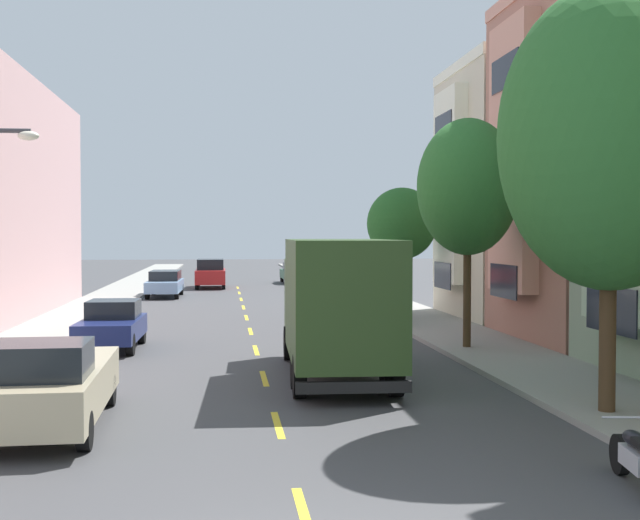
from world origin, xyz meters
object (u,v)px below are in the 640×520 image
(moving_red_sedan, at_px, (211,273))
(delivery_box_truck, at_px, (337,300))
(parked_wagon_forest, at_px, (295,272))
(parked_wagon_sky, at_px, (165,283))
(parked_motorcycle, at_px, (637,460))
(street_tree_nearest, at_px, (610,137))
(street_tree_third, at_px, (402,224))
(parked_hatchback_silver, at_px, (360,308))
(parked_pickup_champagne, at_px, (47,385))
(parked_hatchback_navy, at_px, (112,325))
(street_tree_second, at_px, (468,187))

(moving_red_sedan, bearing_deg, delivery_box_truck, -84.17)
(parked_wagon_forest, height_order, parked_wagon_sky, same)
(parked_wagon_sky, distance_m, parked_motorcycle, 37.87)
(delivery_box_truck, bearing_deg, street_tree_nearest, -47.11)
(street_tree_third, bearing_deg, moving_red_sedan, 110.70)
(street_tree_nearest, height_order, moving_red_sedan, street_tree_nearest)
(parked_hatchback_silver, bearing_deg, moving_red_sedan, 103.94)
(parked_wagon_forest, relative_size, parked_pickup_champagne, 0.89)
(street_tree_third, xyz_separation_m, parked_pickup_champagne, (-10.62, -18.12, -3.18))
(parked_wagon_sky, bearing_deg, parked_hatchback_navy, -90.46)
(parked_wagon_sky, height_order, moving_red_sedan, moving_red_sedan)
(street_tree_nearest, distance_m, parked_motorcycle, 6.83)
(street_tree_third, height_order, delivery_box_truck, street_tree_third)
(street_tree_third, distance_m, parked_pickup_champagne, 21.24)
(street_tree_nearest, relative_size, parked_hatchback_navy, 2.05)
(street_tree_nearest, xyz_separation_m, street_tree_second, (0.00, 9.22, -0.44))
(street_tree_nearest, height_order, delivery_box_truck, street_tree_nearest)
(street_tree_third, bearing_deg, parked_hatchback_navy, -145.54)
(street_tree_nearest, distance_m, delivery_box_truck, 7.63)
(street_tree_third, bearing_deg, delivery_box_truck, -108.88)
(delivery_box_truck, distance_m, parked_motorcycle, 9.85)
(parked_pickup_champagne, relative_size, parked_motorcycle, 2.61)
(parked_wagon_forest, bearing_deg, parked_hatchback_silver, -90.13)
(street_tree_second, xyz_separation_m, street_tree_third, (0.00, 9.22, -1.00))
(parked_hatchback_navy, height_order, parked_hatchback_silver, same)
(parked_pickup_champagne, distance_m, parked_motorcycle, 10.10)
(parked_hatchback_navy, xyz_separation_m, parked_motorcycle, (9.20, -15.30, -0.35))
(parked_hatchback_silver, height_order, moving_red_sedan, moving_red_sedan)
(parked_hatchback_navy, bearing_deg, street_tree_second, -9.30)
(delivery_box_truck, bearing_deg, parked_wagon_sky, 102.43)
(parked_wagon_sky, bearing_deg, parked_motorcycle, -76.21)
(parked_hatchback_navy, distance_m, parked_hatchback_silver, 9.97)
(street_tree_nearest, height_order, street_tree_second, street_tree_nearest)
(parked_wagon_sky, height_order, parked_pickup_champagne, parked_pickup_champagne)
(street_tree_nearest, height_order, parked_hatchback_silver, street_tree_nearest)
(parked_motorcycle, bearing_deg, parked_wagon_forest, 90.56)
(moving_red_sedan, bearing_deg, parked_wagon_forest, 37.89)
(street_tree_nearest, relative_size, street_tree_third, 1.54)
(delivery_box_truck, relative_size, parked_hatchback_navy, 1.90)
(street_tree_third, xyz_separation_m, parked_hatchback_silver, (-2.19, -2.49, -3.25))
(delivery_box_truck, height_order, parked_wagon_sky, delivery_box_truck)
(parked_hatchback_silver, distance_m, parked_pickup_champagne, 17.75)
(street_tree_nearest, distance_m, moving_red_sedan, 41.21)
(parked_hatchback_navy, distance_m, parked_motorcycle, 17.85)
(parked_hatchback_silver, bearing_deg, street_tree_second, -71.95)
(parked_hatchback_navy, bearing_deg, delivery_box_truck, -44.05)
(parked_wagon_forest, distance_m, parked_wagon_sky, 15.05)
(street_tree_nearest, distance_m, street_tree_third, 18.49)
(street_tree_third, relative_size, parked_hatchback_navy, 1.33)
(parked_motorcycle, bearing_deg, moving_red_sedan, 98.39)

